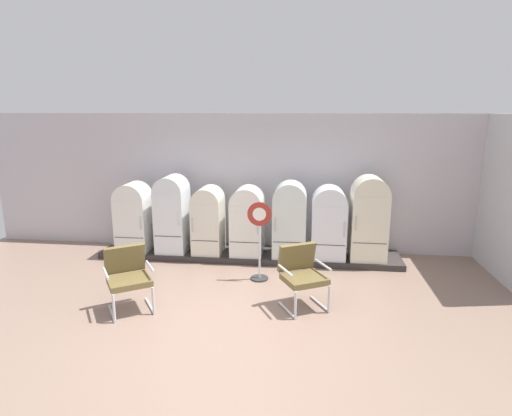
% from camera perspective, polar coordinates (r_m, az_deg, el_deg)
% --- Properties ---
extents(ground, '(12.00, 10.00, 0.05)m').
position_cam_1_polar(ground, '(6.07, -5.01, -16.55)').
color(ground, '#876C5D').
extents(back_wall, '(11.76, 0.12, 2.91)m').
position_cam_1_polar(back_wall, '(9.01, -0.47, 3.54)').
color(back_wall, silver).
rests_on(back_wall, ground).
extents(side_wall_right, '(0.16, 2.20, 2.91)m').
position_cam_1_polar(side_wall_right, '(8.54, 31.10, 0.92)').
color(side_wall_right, silver).
rests_on(side_wall_right, ground).
extents(display_plinth, '(6.11, 0.95, 0.12)m').
position_cam_1_polar(display_plinth, '(8.76, -0.98, -6.30)').
color(display_plinth, '#312C2A').
rests_on(display_plinth, ground).
extents(refrigerator_0, '(0.65, 0.64, 1.42)m').
position_cam_1_polar(refrigerator_0, '(9.03, -16.25, -0.91)').
color(refrigerator_0, white).
rests_on(refrigerator_0, display_plinth).
extents(refrigerator_1, '(0.60, 0.71, 1.57)m').
position_cam_1_polar(refrigerator_1, '(8.76, -11.29, -0.45)').
color(refrigerator_1, white).
rests_on(refrigerator_1, display_plinth).
extents(refrigerator_2, '(0.58, 0.72, 1.36)m').
position_cam_1_polar(refrigerator_2, '(8.59, -6.50, -1.35)').
color(refrigerator_2, silver).
rests_on(refrigerator_2, display_plinth).
extents(refrigerator_3, '(0.63, 0.68, 1.38)m').
position_cam_1_polar(refrigerator_3, '(8.42, -1.22, -1.50)').
color(refrigerator_3, white).
rests_on(refrigerator_3, display_plinth).
extents(refrigerator_4, '(0.65, 0.68, 1.49)m').
position_cam_1_polar(refrigerator_4, '(8.34, 4.58, -1.26)').
color(refrigerator_4, silver).
rests_on(refrigerator_4, display_plinth).
extents(refrigerator_5, '(0.67, 0.67, 1.42)m').
position_cam_1_polar(refrigerator_5, '(8.35, 9.84, -1.68)').
color(refrigerator_5, white).
rests_on(refrigerator_5, display_plinth).
extents(refrigerator_6, '(0.69, 0.68, 1.63)m').
position_cam_1_polar(refrigerator_6, '(8.41, 15.05, -1.02)').
color(refrigerator_6, beige).
rests_on(refrigerator_6, display_plinth).
extents(armchair_left, '(0.86, 0.87, 0.97)m').
position_cam_1_polar(armchair_left, '(6.70, -16.99, -8.59)').
color(armchair_left, silver).
rests_on(armchair_left, ground).
extents(armchair_right, '(0.84, 0.85, 0.97)m').
position_cam_1_polar(armchair_right, '(6.54, 6.22, -8.63)').
color(armchair_right, silver).
rests_on(armchair_right, ground).
extents(sign_stand, '(0.42, 0.32, 1.43)m').
position_cam_1_polar(sign_stand, '(7.45, 0.47, -4.88)').
color(sign_stand, '#2D2D30').
rests_on(sign_stand, ground).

